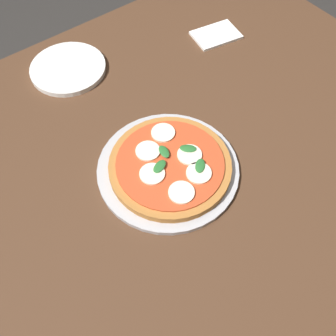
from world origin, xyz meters
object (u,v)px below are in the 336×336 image
serving_tray (168,169)px  plate_white (68,68)px  dining_table (174,163)px  pizza (170,165)px  napkin (216,35)px

serving_tray → plate_white: bearing=-87.7°
dining_table → pizza: 0.14m
serving_tray → pizza: 0.02m
napkin → dining_table: bearing=34.8°
plate_white → napkin: plate_white is taller
pizza → napkin: (-0.39, -0.29, -0.02)m
dining_table → pizza: pizza is taller
dining_table → serving_tray: (0.06, 0.06, 0.10)m
pizza → plate_white: bearing=-87.3°
serving_tray → pizza: bearing=121.2°
dining_table → napkin: size_ratio=10.37×
pizza → napkin: size_ratio=2.07×
dining_table → serving_tray: 0.13m
pizza → serving_tray: bearing=-58.8°
serving_tray → plate_white: (0.02, -0.42, 0.00)m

